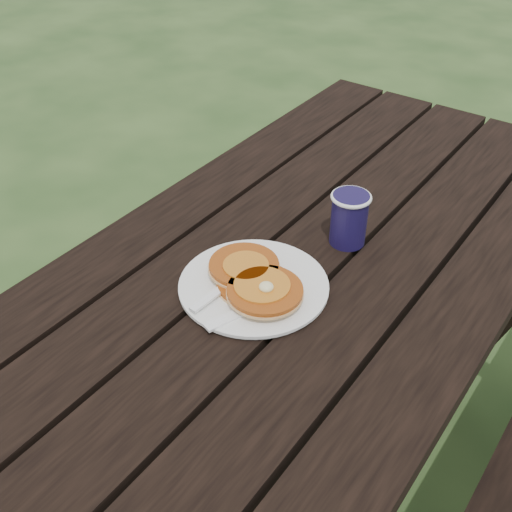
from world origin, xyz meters
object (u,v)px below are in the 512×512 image
Objects in this scene: plate at (254,286)px; coffee_cup at (349,216)px; pancake_stack at (255,280)px; picnic_table at (270,418)px.

coffee_cup reaches higher than plate.
pancake_stack reaches higher than plate.
coffee_cup is (0.06, 0.23, 0.04)m from pancake_stack.
picnic_table is 9.00× the size of pancake_stack.
picnic_table is at bearing 71.95° from pancake_stack.
plate is 0.24m from coffee_cup.
pancake_stack is at bearing -39.75° from plate.
picnic_table is at bearing -103.84° from coffee_cup.
pancake_stack is 1.87× the size of coffee_cup.
pancake_stack is (0.01, -0.00, 0.02)m from plate.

